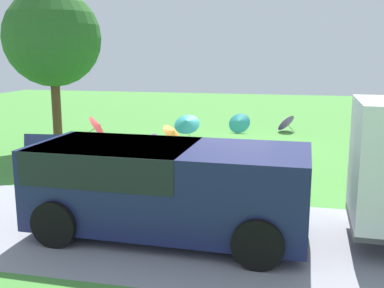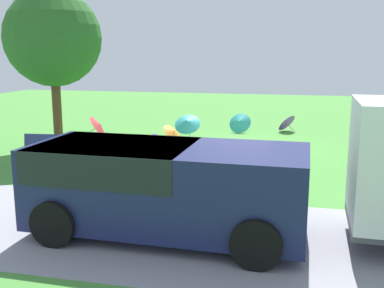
# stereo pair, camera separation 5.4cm
# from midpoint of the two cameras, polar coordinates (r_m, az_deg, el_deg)

# --- Properties ---
(ground) EXTENTS (40.00, 40.00, 0.00)m
(ground) POSITION_cam_midpoint_polar(r_m,az_deg,el_deg) (14.82, 4.88, -0.61)
(ground) COLOR #478C38
(road_strip) EXTENTS (40.00, 3.82, 0.01)m
(road_strip) POSITION_cam_midpoint_polar(r_m,az_deg,el_deg) (8.05, -2.61, -10.97)
(road_strip) COLOR gray
(road_strip) RESTS_ON ground
(van_dark) EXTENTS (4.64, 2.21, 1.53)m
(van_dark) POSITION_cam_midpoint_polar(r_m,az_deg,el_deg) (7.79, -4.04, -4.69)
(van_dark) COLOR #191E4C
(van_dark) RESTS_ON ground
(park_bench) EXTENTS (1.64, 0.63, 0.90)m
(park_bench) POSITION_cam_midpoint_polar(r_m,az_deg,el_deg) (13.01, -16.55, -0.63)
(park_bench) COLOR navy
(park_bench) RESTS_ON ground
(shade_tree) EXTENTS (3.01, 3.01, 5.00)m
(shade_tree) POSITION_cam_midpoint_polar(r_m,az_deg,el_deg) (15.19, -16.82, 12.46)
(shade_tree) COLOR brown
(shade_tree) RESTS_ON ground
(parasol_purple_0) EXTENTS (0.94, 1.00, 0.75)m
(parasol_purple_0) POSITION_cam_midpoint_polar(r_m,az_deg,el_deg) (18.33, 11.64, 2.73)
(parasol_purple_0) COLOR tan
(parasol_purple_0) RESTS_ON ground
(parasol_red_0) EXTENTS (0.90, 1.00, 0.76)m
(parasol_red_0) POSITION_cam_midpoint_polar(r_m,az_deg,el_deg) (12.72, -6.75, -0.91)
(parasol_red_0) COLOR tan
(parasol_red_0) RESTS_ON ground
(parasol_teal_0) EXTENTS (0.96, 0.92, 0.95)m
(parasol_teal_0) POSITION_cam_midpoint_polar(r_m,az_deg,el_deg) (16.55, -0.51, 2.70)
(parasol_teal_0) COLOR tan
(parasol_teal_0) RESTS_ON ground
(parasol_yellow_0) EXTENTS (0.74, 0.76, 0.57)m
(parasol_yellow_0) POSITION_cam_midpoint_polar(r_m,az_deg,el_deg) (11.93, 10.00, -2.16)
(parasol_yellow_0) COLOR tan
(parasol_yellow_0) RESTS_ON ground
(parasol_purple_2) EXTENTS (0.69, 0.72, 0.63)m
(parasol_purple_2) POSITION_cam_midpoint_polar(r_m,az_deg,el_deg) (13.32, 4.19, -0.58)
(parasol_purple_2) COLOR tan
(parasol_purple_2) RESTS_ON ground
(parasol_orange_0) EXTENTS (0.79, 0.86, 0.70)m
(parasol_orange_0) POSITION_cam_midpoint_polar(r_m,az_deg,el_deg) (15.65, -2.28, 1.50)
(parasol_orange_0) COLOR tan
(parasol_orange_0) RESTS_ON ground
(parasol_red_1) EXTENTS (0.83, 1.01, 0.82)m
(parasol_red_1) POSITION_cam_midpoint_polar(r_m,az_deg,el_deg) (17.23, -11.40, 2.27)
(parasol_red_1) COLOR tan
(parasol_red_1) RESTS_ON ground
(parasol_yellow_1) EXTENTS (0.68, 0.66, 0.61)m
(parasol_yellow_1) POSITION_cam_midpoint_polar(r_m,az_deg,el_deg) (13.84, 12.97, -0.11)
(parasol_yellow_1) COLOR tan
(parasol_yellow_1) RESTS_ON ground
(parasol_teal_4) EXTENTS (0.95, 0.82, 0.81)m
(parasol_teal_4) POSITION_cam_midpoint_polar(r_m,az_deg,el_deg) (17.84, 6.02, 2.72)
(parasol_teal_4) COLOR tan
(parasol_teal_4) RESTS_ON ground
(parasol_purple_3) EXTENTS (0.76, 0.74, 0.61)m
(parasol_purple_3) POSITION_cam_midpoint_polar(r_m,az_deg,el_deg) (14.32, -5.16, 0.22)
(parasol_purple_3) COLOR tan
(parasol_purple_3) RESTS_ON ground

